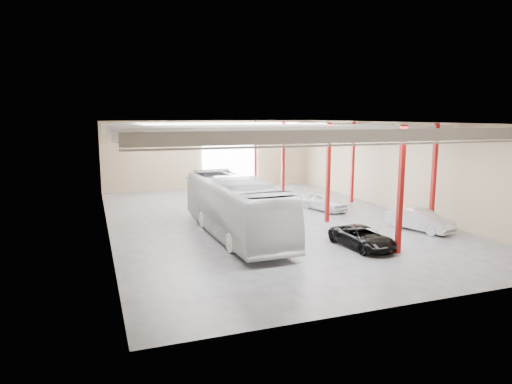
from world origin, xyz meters
TOP-DOWN VIEW (x-y plane):
  - depot_shell at (0.13, 0.48)m, footprint 22.12×32.12m
  - coach_bus at (-3.50, -3.33)m, footprint 3.38×13.37m
  - black_sedan at (2.50, -8.49)m, footprint 2.43×4.60m
  - car_row_a at (-1.98, -3.29)m, footprint 2.16×4.79m
  - car_row_b at (-1.81, 1.91)m, footprint 2.57×5.22m
  - car_row_c at (-1.46, 10.65)m, footprint 4.13×6.37m
  - car_right_near at (8.30, -6.30)m, footprint 2.85×4.66m
  - car_right_far at (5.50, 1.62)m, footprint 2.69×4.49m

SIDE VIEW (x-z plane):
  - black_sedan at x=2.50m, z-range 0.00..1.23m
  - car_right_far at x=5.50m, z-range 0.00..1.43m
  - car_right_near at x=8.30m, z-range 0.00..1.45m
  - car_row_a at x=-1.98m, z-range 0.00..1.60m
  - car_row_b at x=-1.81m, z-range 0.00..1.64m
  - car_row_c at x=-1.46m, z-range 0.00..1.72m
  - coach_bus at x=-3.50m, z-range 0.00..3.71m
  - depot_shell at x=0.13m, z-range 1.44..8.51m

